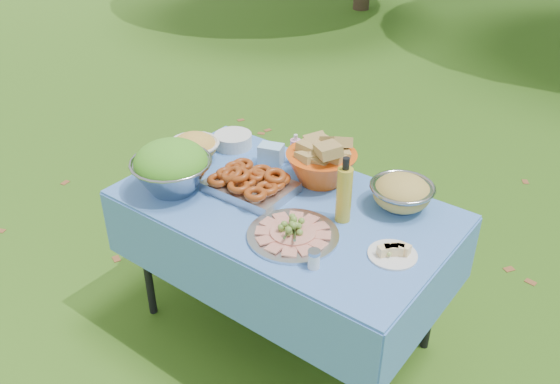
# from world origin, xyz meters

# --- Properties ---
(ground) EXTENTS (80.00, 80.00, 0.00)m
(ground) POSITION_xyz_m (0.00, 0.00, 0.00)
(ground) COLOR #173309
(ground) RESTS_ON ground
(picnic_table) EXTENTS (1.46, 0.86, 0.76)m
(picnic_table) POSITION_xyz_m (0.00, 0.00, 0.38)
(picnic_table) COLOR #82ACFB
(picnic_table) RESTS_ON ground
(salad_bowl) EXTENTS (0.48, 0.48, 0.24)m
(salad_bowl) POSITION_xyz_m (-0.47, -0.22, 0.88)
(salad_bowl) COLOR #979A9F
(salad_bowl) RESTS_ON picnic_table
(pasta_bowl_white) EXTENTS (0.32, 0.32, 0.14)m
(pasta_bowl_white) POSITION_xyz_m (-0.60, 0.05, 0.83)
(pasta_bowl_white) COLOR silver
(pasta_bowl_white) RESTS_ON picnic_table
(plate_stack) EXTENTS (0.22, 0.22, 0.07)m
(plate_stack) POSITION_xyz_m (-0.53, 0.27, 0.80)
(plate_stack) COLOR silver
(plate_stack) RESTS_ON picnic_table
(wipes_box) EXTENTS (0.13, 0.12, 0.10)m
(wipes_box) POSITION_xyz_m (-0.26, 0.24, 0.81)
(wipes_box) COLOR #98D0F8
(wipes_box) RESTS_ON picnic_table
(sanitizer_bottle) EXTENTS (0.06, 0.06, 0.15)m
(sanitizer_bottle) POSITION_xyz_m (-0.18, 0.33, 0.84)
(sanitizer_bottle) COLOR pink
(sanitizer_bottle) RESTS_ON picnic_table
(bread_bowl) EXTENTS (0.37, 0.37, 0.22)m
(bread_bowl) POSITION_xyz_m (0.02, 0.26, 0.87)
(bread_bowl) COLOR #D94E11
(bread_bowl) RESTS_ON picnic_table
(pasta_bowl_steel) EXTENTS (0.36, 0.36, 0.15)m
(pasta_bowl_steel) POSITION_xyz_m (0.42, 0.28, 0.83)
(pasta_bowl_steel) COLOR #979A9F
(pasta_bowl_steel) RESTS_ON picnic_table
(fried_tray) EXTENTS (0.39, 0.28, 0.09)m
(fried_tray) POSITION_xyz_m (-0.18, -0.02, 0.81)
(fried_tray) COLOR #B0B0B5
(fried_tray) RESTS_ON picnic_table
(charcuterie_platter) EXTENTS (0.45, 0.45, 0.09)m
(charcuterie_platter) POSITION_xyz_m (0.18, -0.18, 0.80)
(charcuterie_platter) COLOR #B7BBBF
(charcuterie_platter) RESTS_ON picnic_table
(oil_bottle) EXTENTS (0.09, 0.09, 0.30)m
(oil_bottle) POSITION_xyz_m (0.27, 0.04, 0.91)
(oil_bottle) COLOR gold
(oil_bottle) RESTS_ON picnic_table
(cheese_plate) EXTENTS (0.19, 0.19, 0.05)m
(cheese_plate) POSITION_xyz_m (0.56, -0.05, 0.79)
(cheese_plate) COLOR silver
(cheese_plate) RESTS_ON picnic_table
(shaker) EXTENTS (0.06, 0.06, 0.08)m
(shaker) POSITION_xyz_m (0.35, -0.29, 0.80)
(shaker) COLOR silver
(shaker) RESTS_ON picnic_table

